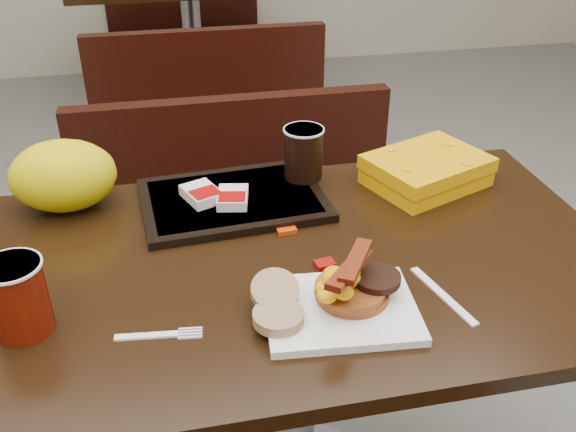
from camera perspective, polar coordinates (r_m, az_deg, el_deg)
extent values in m
cube|color=white|center=(1.03, 4.72, -8.34)|extent=(0.26, 0.21, 0.01)
cylinder|color=brown|center=(1.04, 5.77, -6.64)|extent=(0.14, 0.14, 0.02)
cylinder|color=black|center=(1.04, 7.93, -5.52)|extent=(0.08, 0.08, 0.01)
ellipsoid|color=#FF9E05|center=(0.99, 4.39, -6.01)|extent=(0.09, 0.07, 0.04)
cylinder|color=#A77D58|center=(0.99, -0.86, -9.01)|extent=(0.08, 0.08, 0.02)
cylinder|color=#A77D58|center=(1.02, -1.18, -6.71)|extent=(0.08, 0.08, 0.05)
cylinder|color=maroon|center=(1.04, -22.98, -6.78)|extent=(0.10, 0.10, 0.12)
cube|color=white|center=(1.09, 13.69, -6.90)|extent=(0.05, 0.17, 0.00)
cube|color=#B53207|center=(1.22, -0.18, -1.22)|extent=(0.04, 0.03, 0.01)
cube|color=#8C0504|center=(1.13, 3.31, -4.30)|extent=(0.04, 0.03, 0.01)
cube|color=black|center=(1.32, -4.93, 1.44)|extent=(0.39, 0.29, 0.02)
cube|color=silver|center=(1.31, -7.73, 1.95)|extent=(0.09, 0.10, 0.02)
cube|color=silver|center=(1.29, -4.96, 1.65)|extent=(0.07, 0.09, 0.02)
cylinder|color=black|center=(1.36, 1.40, 5.64)|extent=(0.09, 0.09, 0.11)
cube|color=orange|center=(1.41, 12.28, 4.01)|extent=(0.29, 0.26, 0.06)
ellipsoid|color=yellow|center=(1.35, -19.45, 3.43)|extent=(0.21, 0.16, 0.14)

